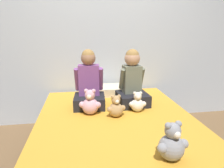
# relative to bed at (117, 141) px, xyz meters

# --- Properties ---
(ground_plane) EXTENTS (14.00, 14.00, 0.00)m
(ground_plane) POSITION_rel_bed_xyz_m (0.00, 0.00, -0.24)
(ground_plane) COLOR brown
(wall_behind_bed) EXTENTS (8.00, 0.06, 2.50)m
(wall_behind_bed) POSITION_rel_bed_xyz_m (0.00, 1.09, 1.01)
(wall_behind_bed) COLOR silver
(wall_behind_bed) RESTS_ON ground_plane
(bed) EXTENTS (1.61, 2.02, 0.49)m
(bed) POSITION_rel_bed_xyz_m (0.00, 0.00, 0.00)
(bed) COLOR #2D2D33
(bed) RESTS_ON ground_plane
(child_on_left) EXTENTS (0.37, 0.34, 0.66)m
(child_on_left) POSITION_rel_bed_xyz_m (-0.26, 0.41, 0.51)
(child_on_left) COLOR black
(child_on_left) RESTS_ON bed
(child_on_right) EXTENTS (0.37, 0.36, 0.66)m
(child_on_right) POSITION_rel_bed_xyz_m (0.25, 0.41, 0.52)
(child_on_right) COLOR black
(child_on_right) RESTS_ON bed
(teddy_bear_held_by_left_child) EXTENTS (0.23, 0.18, 0.28)m
(teddy_bear_held_by_left_child) POSITION_rel_bed_xyz_m (-0.26, 0.18, 0.36)
(teddy_bear_held_by_left_child) COLOR #DBA3B2
(teddy_bear_held_by_left_child) RESTS_ON bed
(teddy_bear_held_by_right_child) EXTENTS (0.19, 0.14, 0.23)m
(teddy_bear_held_by_right_child) POSITION_rel_bed_xyz_m (0.26, 0.17, 0.34)
(teddy_bear_held_by_right_child) COLOR silver
(teddy_bear_held_by_right_child) RESTS_ON bed
(teddy_bear_between_children) EXTENTS (0.20, 0.15, 0.24)m
(teddy_bear_between_children) POSITION_rel_bed_xyz_m (0.00, 0.07, 0.35)
(teddy_bear_between_children) COLOR tan
(teddy_bear_between_children) RESTS_ON bed
(teddy_bear_at_foot_of_bed) EXTENTS (0.24, 0.18, 0.29)m
(teddy_bear_at_foot_of_bed) POSITION_rel_bed_xyz_m (0.26, -0.68, 0.37)
(teddy_bear_at_foot_of_bed) COLOR #939399
(teddy_bear_at_foot_of_bed) RESTS_ON bed
(pillow_at_headboard) EXTENTS (0.46, 0.32, 0.11)m
(pillow_at_headboard) POSITION_rel_bed_xyz_m (0.00, 0.82, 0.30)
(pillow_at_headboard) COLOR beige
(pillow_at_headboard) RESTS_ON bed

